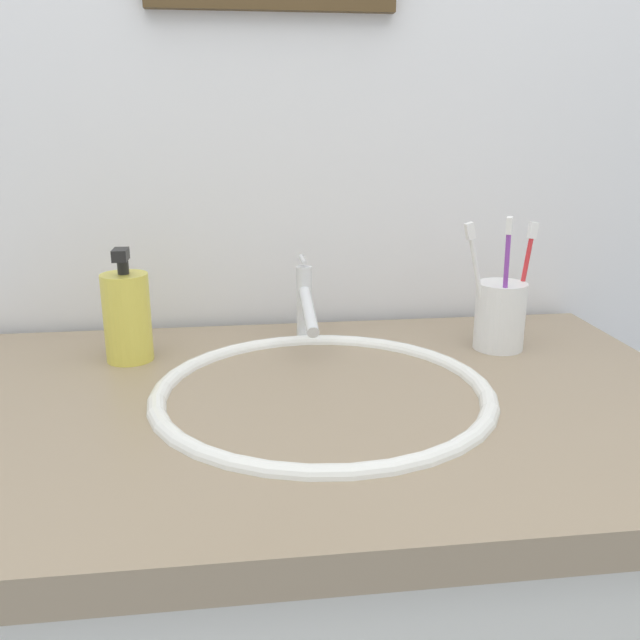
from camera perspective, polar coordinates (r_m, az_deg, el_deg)
name	(u,v)px	position (r m, az deg, el deg)	size (l,w,h in m)	color
tiled_wall_back	(273,144)	(1.16, -3.96, 14.53)	(2.27, 0.04, 2.40)	silver
sink_basin	(323,417)	(0.89, 0.25, -8.15)	(0.44, 0.44, 0.10)	white
faucet	(306,304)	(1.05, -1.22, 1.34)	(0.02, 0.17, 0.13)	silver
toothbrush_cup	(500,316)	(1.06, 14.89, 0.33)	(0.08, 0.08, 0.10)	white
toothbrush_purple	(506,277)	(1.02, 15.37, 3.52)	(0.02, 0.03, 0.20)	purple
toothbrush_white	(478,278)	(1.03, 13.11, 3.44)	(0.06, 0.02, 0.19)	white
toothbrush_red	(524,276)	(1.07, 16.79, 3.59)	(0.03, 0.01, 0.19)	red
soap_dispenser	(127,316)	(1.01, -15.92, 0.33)	(0.07, 0.07, 0.17)	#DBCC4C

